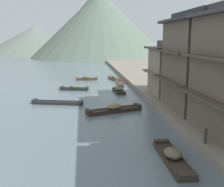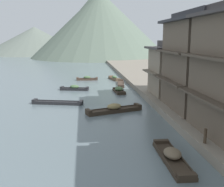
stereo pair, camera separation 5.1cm
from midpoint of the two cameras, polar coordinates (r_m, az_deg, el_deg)
The scene contains 15 objects.
riverbank_right at distance 38.12m, azimuth 18.80°, elevation 0.76°, with size 18.00×110.00×0.62m, color gray.
boat_moored_nearest at distance 26.22m, azimuth 0.41°, elevation -3.32°, with size 5.64×2.91×0.84m.
boat_moored_second at distance 46.90m, azimuth 0.40°, elevation 3.20°, with size 1.72×4.02×0.71m.
boat_moored_third at distance 30.03m, azimuth -11.41°, elevation -1.91°, with size 5.60×2.23×0.46m.
boat_moored_far at distance 41.79m, azimuth 1.79°, elevation 2.04°, with size 1.66×5.72×0.48m.
boat_midriver_drifting at distance 16.46m, azimuth 12.51°, elevation -12.85°, with size 1.13×4.95×0.76m.
boat_midriver_upstream at distance 35.82m, azimuth 1.41°, elevation 0.70°, with size 1.42×3.65×0.78m.
boat_upstream_distant at distance 46.75m, azimuth -5.33°, elevation 3.14°, with size 3.66×1.05×0.72m.
boat_crossing_west at distance 37.78m, azimuth -7.95°, elevation 1.11°, with size 4.02×1.79×0.73m.
house_waterfront_tall at distance 25.78m, azimuth 17.41°, elevation 6.38°, with size 5.77×7.56×8.74m.
house_waterfront_narrow at distance 32.23m, azimuth 13.68°, elevation 5.17°, with size 7.06×5.95×6.14m.
mooring_post_dock_mid at distance 17.85m, azimuth 18.94°, elevation -8.39°, with size 0.20×0.20×0.94m, color #473828.
hill_far_west at distance 133.32m, azimuth -16.03°, elevation 10.65°, with size 47.11×47.11×12.41m, color slate.
hill_far_centre at distance 106.65m, azimuth -2.60°, elevation 14.23°, with size 52.56×52.56×24.47m, color #5B6B5B.
hill_far_east at distance 130.31m, azimuth -4.36°, elevation 14.02°, with size 45.65×45.65×25.96m, color #5B6B5B.
Camera 1 is at (0.70, -3.92, 6.94)m, focal length 43.58 mm.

